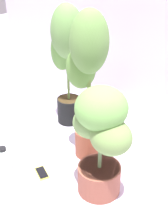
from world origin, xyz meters
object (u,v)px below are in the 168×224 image
Objects in this scene: potted_plant_front_right at (101,135)px; potted_plant_center at (87,71)px; nutrient_bottle at (4,161)px; potted_plant_back_left at (66,53)px; cell_phone at (42,173)px.

potted_plant_front_right is 0.46m from potted_plant_center.
potted_plant_center is 0.81m from nutrient_bottle.
potted_plant_back_left is at bearing 97.13° from nutrient_bottle.
potted_plant_center is 6.50× the size of cell_phone.
potted_plant_back_left reaches higher than nutrient_bottle.
potted_plant_back_left is 0.93m from cell_phone.
nutrient_bottle is at bearing -120.47° from potted_plant_center.
potted_plant_center is at bearing 138.63° from potted_plant_front_right.
potted_plant_back_left is at bearing 142.78° from potted_plant_front_right.
potted_plant_center reaches higher than cell_phone.
potted_plant_back_left is 6.14× the size of cell_phone.
potted_plant_center is (0.40, -0.27, 0.04)m from potted_plant_back_left.
potted_plant_back_left is 0.48m from potted_plant_center.
potted_plant_center reaches higher than potted_plant_back_left.
cell_phone is 0.26m from nutrient_bottle.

